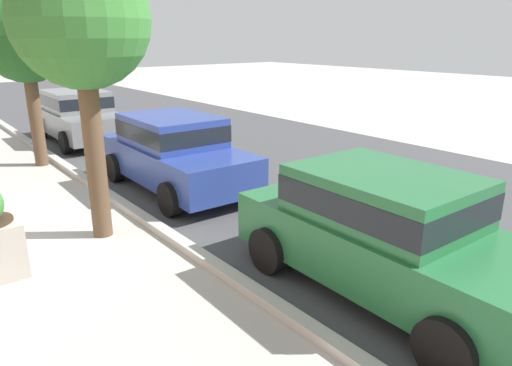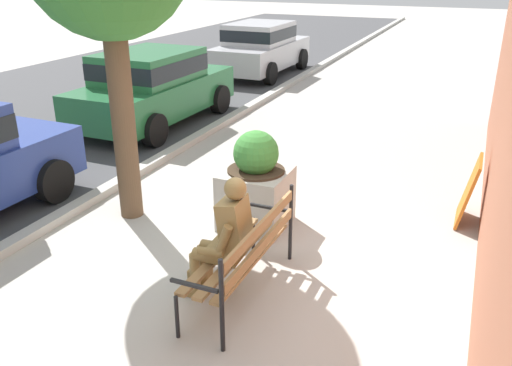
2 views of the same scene
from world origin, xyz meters
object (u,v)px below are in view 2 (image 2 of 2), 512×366
(park_bench, at_px, (246,250))
(leaning_signboard, at_px, (469,191))
(parked_car_silver, at_px, (261,47))
(concrete_planter, at_px, (256,186))
(bronze_statue_seated, at_px, (223,240))
(parked_car_green, at_px, (153,85))

(park_bench, xyz_separation_m, leaning_signboard, (2.75, -2.01, -0.09))
(parked_car_silver, bearing_deg, park_bench, -158.17)
(concrete_planter, height_order, parked_car_silver, parked_car_silver)
(bronze_statue_seated, xyz_separation_m, parked_car_silver, (11.15, 4.21, 0.17))
(concrete_planter, bearing_deg, leaning_signboard, -64.96)
(concrete_planter, bearing_deg, parked_car_silver, 22.19)
(concrete_planter, height_order, parked_car_green, parked_car_green)
(bronze_statue_seated, distance_m, concrete_planter, 1.70)
(parked_car_silver, xyz_separation_m, leaning_signboard, (-8.30, -6.43, -0.39))
(bronze_statue_seated, height_order, leaning_signboard, bronze_statue_seated)
(parked_car_silver, bearing_deg, parked_car_green, 180.00)
(bronze_statue_seated, distance_m, parked_car_green, 6.71)
(park_bench, bearing_deg, concrete_planter, 19.60)
(park_bench, height_order, concrete_planter, concrete_planter)
(bronze_statue_seated, distance_m, parked_car_silver, 11.92)
(parked_car_green, height_order, leaning_signboard, parked_car_green)
(parked_car_green, relative_size, parked_car_silver, 1.00)
(park_bench, relative_size, parked_car_silver, 0.44)
(bronze_statue_seated, bearing_deg, parked_car_green, 38.90)
(parked_car_green, distance_m, leaning_signboard, 6.86)
(bronze_statue_seated, xyz_separation_m, leaning_signboard, (2.85, -2.22, -0.22))
(parked_car_green, bearing_deg, bronze_statue_seated, -141.10)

